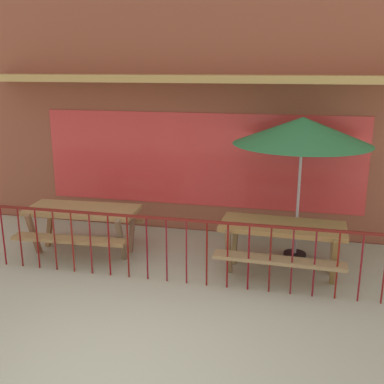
{
  "coord_description": "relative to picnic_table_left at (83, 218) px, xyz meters",
  "views": [
    {
      "loc": [
        1.71,
        -3.66,
        3.0
      ],
      "look_at": [
        0.28,
        2.59,
        1.24
      ],
      "focal_mm": 43.14,
      "sensor_mm": 36.0,
      "label": 1
    }
  ],
  "objects": [
    {
      "name": "ground",
      "position": [
        1.62,
        -2.9,
        -0.61
      ],
      "size": [
        40.0,
        40.0,
        0.0
      ],
      "primitive_type": "plane",
      "color": "#A9AE98"
    },
    {
      "name": "picnic_table_right",
      "position": [
        3.2,
        -0.08,
        0.0
      ],
      "size": [
        1.85,
        1.42,
        0.79
      ],
      "color": "#A17742",
      "rests_on": "ground"
    },
    {
      "name": "patio_fence_front",
      "position": [
        1.62,
        -0.72,
        0.05
      ],
      "size": [
        7.58,
        0.04,
        0.97
      ],
      "color": "maroon",
      "rests_on": "ground"
    },
    {
      "name": "pub_storefront",
      "position": [
        1.62,
        1.72,
        1.95
      ],
      "size": [
        8.99,
        1.32,
        5.14
      ],
      "color": "maroon",
      "rests_on": "ground"
    },
    {
      "name": "picnic_table_left",
      "position": [
        0.0,
        0.0,
        0.0
      ],
      "size": [
        1.86,
        1.44,
        0.79
      ],
      "color": "#9D7949",
      "rests_on": "ground"
    },
    {
      "name": "patio_umbrella",
      "position": [
        3.41,
        0.64,
        1.43
      ],
      "size": [
        2.12,
        2.12,
        2.26
      ],
      "color": "black",
      "rests_on": "ground"
    }
  ]
}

